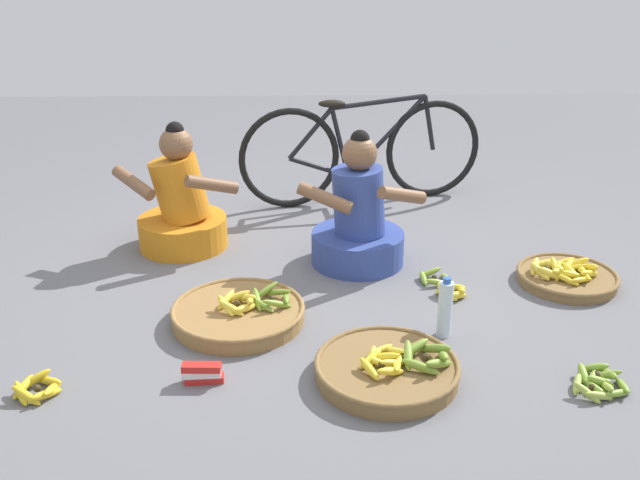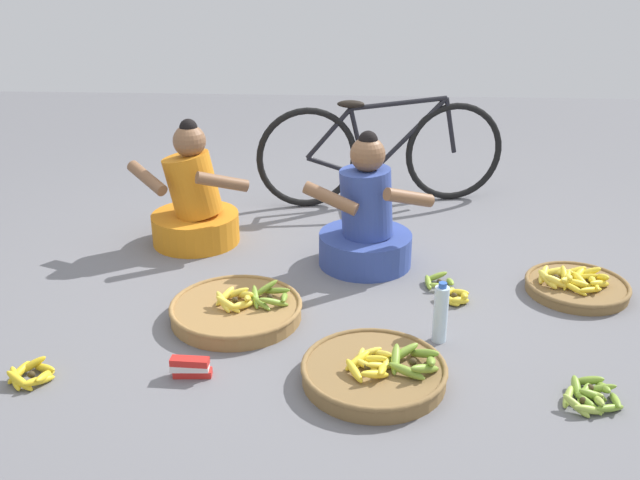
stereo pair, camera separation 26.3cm
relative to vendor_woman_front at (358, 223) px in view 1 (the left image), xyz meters
The scene contains 12 objects.
ground_plane 0.44m from the vendor_woman_front, 127.21° to the right, with size 10.00×10.00×0.00m, color slate.
vendor_woman_front is the anchor object (origin of this frame).
vendor_woman_behind 1.05m from the vendor_woman_front, 165.96° to the left, with size 0.74×0.52×0.75m.
bicycle_leaning 1.04m from the vendor_woman_front, 84.37° to the left, with size 1.68×0.39×0.73m.
banana_basket_mid_right 1.17m from the vendor_woman_front, 87.83° to the right, with size 0.61×0.61×0.16m.
banana_basket_mid_left 0.92m from the vendor_woman_front, 133.01° to the right, with size 0.64×0.64×0.15m.
banana_basket_back_right 1.15m from the vendor_woman_front, 14.86° to the right, with size 0.53×0.53×0.13m.
loose_bananas_near_vendor 1.87m from the vendor_woman_front, 138.22° to the right, with size 0.21×0.21×0.09m.
loose_bananas_back_center 0.61m from the vendor_woman_front, 40.66° to the right, with size 0.23×0.34×0.08m.
loose_bananas_near_bicycle 1.55m from the vendor_woman_front, 54.28° to the right, with size 0.26×0.26×0.08m.
water_bottle 0.89m from the vendor_woman_front, 67.42° to the right, with size 0.07×0.07×0.29m.
packet_carton_stack 1.39m from the vendor_woman_front, 121.87° to the right, with size 0.17×0.07×0.09m.
Camera 1 is at (-0.07, -3.33, 1.68)m, focal length 39.53 mm.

